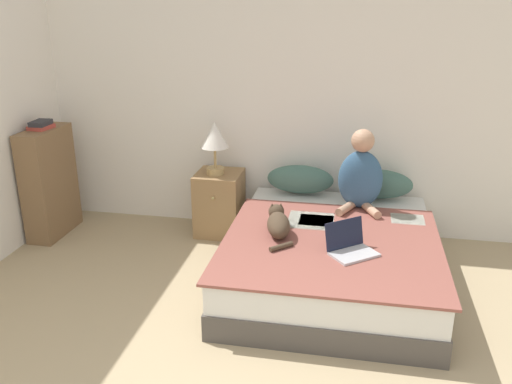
# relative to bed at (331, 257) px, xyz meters

# --- Properties ---
(wall_back) EXTENTS (5.45, 0.05, 2.55)m
(wall_back) POSITION_rel_bed_xyz_m (-0.58, 1.06, 1.06)
(wall_back) COLOR white
(wall_back) RESTS_ON ground_plane
(bed) EXTENTS (1.61, 1.97, 0.43)m
(bed) POSITION_rel_bed_xyz_m (0.00, 0.00, 0.00)
(bed) COLOR #4C4742
(bed) RESTS_ON ground_plane
(pillow_near) EXTENTS (0.61, 0.24, 0.26)m
(pillow_near) POSITION_rel_bed_xyz_m (-0.35, 0.84, 0.35)
(pillow_near) COLOR #42665B
(pillow_near) RESTS_ON bed
(pillow_far) EXTENTS (0.61, 0.24, 0.26)m
(pillow_far) POSITION_rel_bed_xyz_m (0.35, 0.84, 0.35)
(pillow_far) COLOR #42665B
(pillow_far) RESTS_ON bed
(person_sitting) EXTENTS (0.38, 0.37, 0.69)m
(person_sitting) POSITION_rel_bed_xyz_m (0.19, 0.56, 0.51)
(person_sitting) COLOR #33567A
(person_sitting) RESTS_ON bed
(cat_tabby) EXTENTS (0.26, 0.56, 0.19)m
(cat_tabby) POSITION_rel_bed_xyz_m (-0.41, -0.11, 0.31)
(cat_tabby) COLOR #473828
(cat_tabby) RESTS_ON bed
(laptop_open) EXTENTS (0.41, 0.40, 0.22)m
(laptop_open) POSITION_rel_bed_xyz_m (0.14, -0.34, 0.26)
(laptop_open) COLOR #B7B7BC
(laptop_open) RESTS_ON bed
(nightstand) EXTENTS (0.42, 0.45, 0.60)m
(nightstand) POSITION_rel_bed_xyz_m (-1.10, 0.77, 0.09)
(nightstand) COLOR #937047
(nightstand) RESTS_ON ground_plane
(table_lamp) EXTENTS (0.26, 0.26, 0.49)m
(table_lamp) POSITION_rel_bed_xyz_m (-1.13, 0.74, 0.72)
(table_lamp) COLOR tan
(table_lamp) RESTS_ON nightstand
(bookshelf) EXTENTS (0.24, 0.60, 1.02)m
(bookshelf) POSITION_rel_bed_xyz_m (-2.66, 0.46, 0.30)
(bookshelf) COLOR brown
(bookshelf) RESTS_ON ground_plane
(book_stack_top) EXTENTS (0.18, 0.22, 0.08)m
(book_stack_top) POSITION_rel_bed_xyz_m (-2.66, 0.45, 0.85)
(book_stack_top) COLOR #B24238
(book_stack_top) RESTS_ON bookshelf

